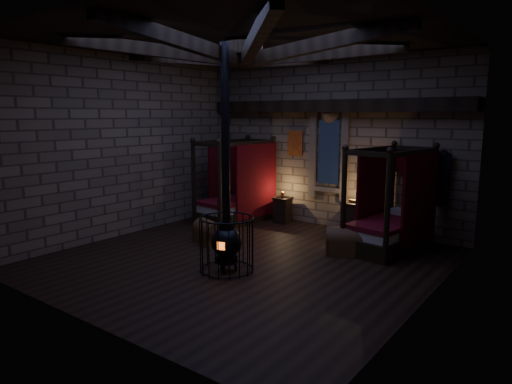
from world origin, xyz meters
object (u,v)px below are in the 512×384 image
Objects in this scene: bed_right at (391,225)px; trunk_right at (346,242)px; stove at (227,239)px; trunk_left at (208,233)px; bed_left at (237,202)px.

trunk_right is at bearing -113.42° from bed_right.
trunk_left is at bearing 124.04° from stove.
trunk_left is (0.78, -2.00, -0.30)m from bed_left.
bed_left is 1.00× the size of bed_right.
bed_right is 0.54× the size of stove.
bed_right is at bearing 40.74° from stove.
stove is (-1.31, -2.24, 0.36)m from trunk_right.
trunk_left is 0.89× the size of trunk_right.
bed_left is at bearing 107.70° from stove.
trunk_right is 0.23× the size of stove.
bed_left is 2.38× the size of trunk_right.
bed_left reaches higher than bed_right.
bed_right is 1.13m from trunk_right.
trunk_left is 3.04m from trunk_right.
bed_left is 2.17m from trunk_left.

